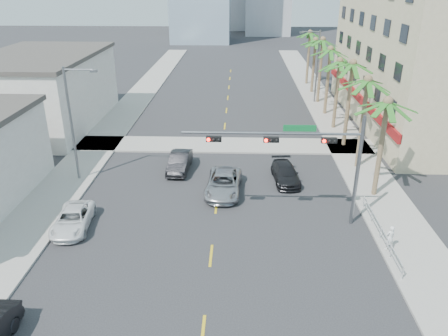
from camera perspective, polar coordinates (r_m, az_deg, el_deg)
name	(u,v)px	position (r m, az deg, el deg)	size (l,w,h in m)	color
ground	(206,302)	(22.86, -2.36, -17.15)	(260.00, 260.00, 0.00)	#262628
sidewalk_right	(353,155)	(41.43, 16.55, 1.70)	(4.00, 120.00, 0.15)	gray
sidewalk_left	(93,151)	(42.29, -16.76, 2.13)	(4.00, 120.00, 0.15)	gray
sidewalk_cross	(223,145)	(41.97, -0.17, 3.02)	(80.00, 4.00, 0.15)	gray
building_right	(436,54)	(52.00, 25.93, 13.24)	(15.25, 28.00, 15.00)	tan
building_left_far	(43,92)	(51.13, -22.61, 9.15)	(11.00, 18.00, 7.20)	beige
traffic_signal_mast	(308,151)	(27.38, 10.87, 2.13)	(11.12, 0.54, 7.20)	slate
palm_tree_0	(388,103)	(31.89, 20.60, 7.96)	(4.80, 4.80, 7.80)	brown
palm_tree_1	(368,81)	(36.64, 18.29, 10.75)	(4.80, 4.80, 8.16)	brown
palm_tree_2	(353,64)	(41.50, 16.49, 12.88)	(4.80, 4.80, 8.52)	brown
palm_tree_3	(340,62)	(46.60, 14.90, 13.29)	(4.80, 4.80, 7.80)	brown
palm_tree_4	(331,50)	(51.57, 13.74, 14.75)	(4.80, 4.80, 8.16)	brown
palm_tree_5	(323,40)	(56.58, 12.77, 15.95)	(4.80, 4.80, 8.52)	brown
palm_tree_6	(316,40)	(61.75, 11.87, 15.99)	(4.80, 4.80, 7.80)	brown
palm_tree_7	(310,33)	(66.80, 11.18, 16.91)	(4.80, 4.80, 8.16)	brown
streetlight_left	(73,119)	(35.05, -19.09, 6.05)	(2.55, 0.25, 9.00)	slate
streetlight_right	(316,63)	(56.89, 11.91, 13.28)	(2.55, 0.25, 9.00)	slate
guardrail	(381,231)	(28.65, 19.78, -7.72)	(0.08, 8.08, 1.00)	silver
car_parked_far	(73,219)	(29.85, -19.13, -6.36)	(2.11, 4.59, 1.27)	white
car_lane_left	(180,162)	(36.59, -5.82, 0.80)	(1.58, 4.54, 1.50)	black
car_lane_center	(224,183)	(32.64, -0.05, -2.03)	(2.50, 5.41, 1.50)	#AAA9AE
car_lane_right	(285,173)	(34.81, 8.02, -0.72)	(1.86, 4.59, 1.33)	black
pedestrian	(390,238)	(27.61, 20.85, -8.52)	(0.57, 0.38, 1.57)	white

